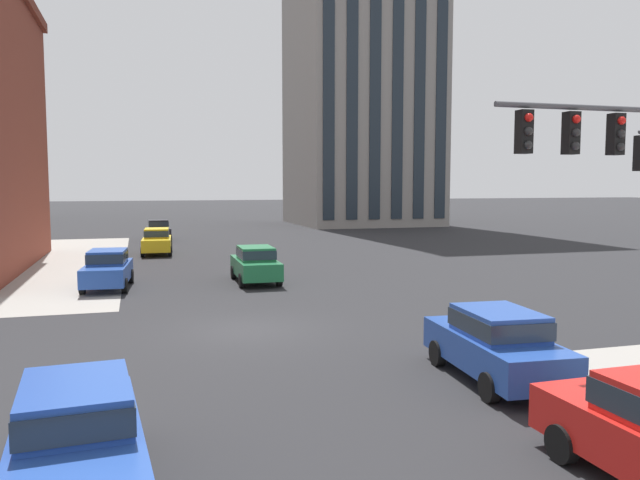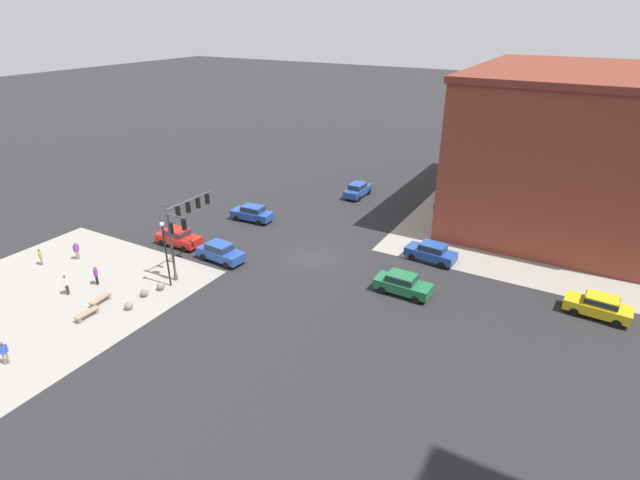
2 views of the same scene
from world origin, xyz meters
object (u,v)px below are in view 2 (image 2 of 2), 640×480
(pedestrian_with_bag, at_px, (40,256))
(car_main_southbound_near, at_px, (358,189))
(pedestrian_walking_east, at_px, (3,352))
(car_main_mid, at_px, (431,252))
(bench_mid_block, at_px, (87,314))
(pedestrian_by_lamp, at_px, (66,283))
(bollard_sphere_curb_a, at_px, (161,286))
(car_main_southbound_far, at_px, (252,213))
(traffic_signal_main, at_px, (182,223))
(bench_near_signal, at_px, (100,300))
(car_main_northbound_near, at_px, (599,306))
(car_main_northbound_far, at_px, (220,251))
(pedestrian_at_curb, at_px, (76,250))
(car_cross_eastbound, at_px, (402,283))
(bollard_sphere_curb_c, at_px, (129,306))
(pedestrian_near_bench, at_px, (96,274))
(street_lamp_corner_near, at_px, (165,247))
(bollard_sphere_curb_b, at_px, (144,293))

(pedestrian_with_bag, distance_m, car_main_southbound_near, 33.62)
(pedestrian_walking_east, xyz_separation_m, car_main_mid, (-26.80, 18.64, -0.04))
(bench_mid_block, distance_m, pedestrian_by_lamp, 4.40)
(bollard_sphere_curb_a, distance_m, car_main_southbound_far, 15.24)
(car_main_southbound_far, bearing_deg, traffic_signal_main, 10.74)
(bench_near_signal, distance_m, pedestrian_walking_east, 7.71)
(bench_mid_block, xyz_separation_m, car_main_northbound_near, (-18.45, 31.93, 0.59))
(pedestrian_by_lamp, distance_m, car_main_northbound_far, 12.33)
(traffic_signal_main, xyz_separation_m, car_main_southbound_near, (-24.22, 4.12, -3.69))
(pedestrian_at_curb, xyz_separation_m, pedestrian_by_lamp, (4.28, 4.63, 0.05))
(bench_near_signal, height_order, car_main_northbound_near, car_main_northbound_near)
(pedestrian_with_bag, distance_m, car_main_southbound_far, 19.83)
(traffic_signal_main, relative_size, car_main_southbound_far, 1.48)
(bollard_sphere_curb_a, distance_m, bench_mid_block, 5.72)
(traffic_signal_main, height_order, car_main_southbound_far, traffic_signal_main)
(bench_mid_block, relative_size, car_main_northbound_far, 0.40)
(car_main_mid, bearing_deg, car_main_southbound_far, -88.86)
(pedestrian_at_curb, bearing_deg, car_cross_eastbound, 107.88)
(bench_near_signal, bearing_deg, pedestrian_at_curb, -115.97)
(bollard_sphere_curb_c, distance_m, car_main_northbound_far, 9.55)
(pedestrian_with_bag, distance_m, car_main_northbound_far, 15.52)
(bench_near_signal, xyz_separation_m, pedestrian_at_curb, (-3.87, -7.96, 0.60))
(pedestrian_near_bench, bearing_deg, street_lamp_corner_near, 117.87)
(street_lamp_corner_near, relative_size, car_main_southbound_far, 1.23)
(traffic_signal_main, relative_size, pedestrian_by_lamp, 3.93)
(pedestrian_with_bag, relative_size, street_lamp_corner_near, 0.28)
(pedestrian_at_curb, bearing_deg, pedestrian_with_bag, -38.48)
(pedestrian_with_bag, bearing_deg, pedestrian_by_lamp, 72.48)
(pedestrian_by_lamp, bearing_deg, bollard_sphere_curb_c, 98.56)
(pedestrian_by_lamp, xyz_separation_m, car_main_northbound_near, (-17.08, 36.06, -0.06))
(bollard_sphere_curb_c, bearing_deg, traffic_signal_main, -179.75)
(bench_mid_block, bearing_deg, traffic_signal_main, 168.85)
(bollard_sphere_curb_a, xyz_separation_m, bollard_sphere_curb_c, (3.23, 0.07, 0.00))
(car_main_northbound_far, relative_size, car_main_mid, 1.00)
(pedestrian_walking_east, relative_size, car_cross_eastbound, 0.38)
(bollard_sphere_curb_b, height_order, car_cross_eastbound, car_cross_eastbound)
(pedestrian_at_curb, xyz_separation_m, car_cross_eastbound, (-8.79, 27.25, -0.01))
(car_main_northbound_near, distance_m, car_main_northbound_far, 30.15)
(pedestrian_walking_east, distance_m, car_main_southbound_near, 39.07)
(bench_near_signal, relative_size, pedestrian_near_bench, 1.11)
(bench_near_signal, height_order, car_cross_eastbound, car_cross_eastbound)
(street_lamp_corner_near, bearing_deg, car_main_northbound_far, 172.68)
(bollard_sphere_curb_b, height_order, pedestrian_by_lamp, pedestrian_by_lamp)
(car_main_mid, bearing_deg, pedestrian_by_lamp, -49.41)
(street_lamp_corner_near, relative_size, car_main_southbound_near, 1.26)
(car_cross_eastbound, bearing_deg, car_main_northbound_near, 106.61)
(pedestrian_near_bench, distance_m, pedestrian_walking_east, 10.05)
(bollard_sphere_curb_b, xyz_separation_m, car_main_northbound_far, (-7.61, 1.24, 0.61))
(pedestrian_at_curb, relative_size, street_lamp_corner_near, 0.29)
(bench_mid_block, bearing_deg, pedestrian_with_bag, -107.86)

